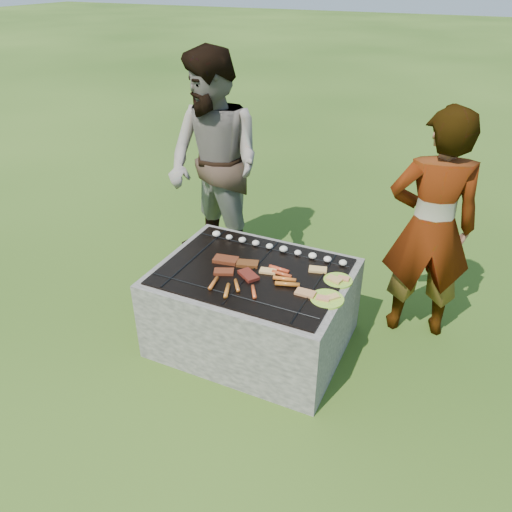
{
  "coord_description": "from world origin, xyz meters",
  "views": [
    {
      "loc": [
        1.24,
        -2.6,
        2.41
      ],
      "look_at": [
        0.0,
        0.05,
        0.7
      ],
      "focal_mm": 35.0,
      "sensor_mm": 36.0,
      "label": 1
    }
  ],
  "objects_px": {
    "plate_far": "(338,280)",
    "plate_near": "(327,299)",
    "bystander": "(214,166)",
    "fire_pit": "(253,310)",
    "cook": "(431,228)"
  },
  "relations": [
    {
      "from": "plate_far",
      "to": "bystander",
      "type": "height_order",
      "value": "bystander"
    },
    {
      "from": "fire_pit",
      "to": "plate_near",
      "type": "xyz_separation_m",
      "value": [
        0.56,
        -0.1,
        0.33
      ]
    },
    {
      "from": "plate_far",
      "to": "cook",
      "type": "distance_m",
      "value": 0.76
    },
    {
      "from": "plate_far",
      "to": "bystander",
      "type": "bearing_deg",
      "value": 150.66
    },
    {
      "from": "plate_far",
      "to": "cook",
      "type": "height_order",
      "value": "cook"
    },
    {
      "from": "fire_pit",
      "to": "plate_far",
      "type": "xyz_separation_m",
      "value": [
        0.56,
        0.13,
        0.33
      ]
    },
    {
      "from": "plate_near",
      "to": "cook",
      "type": "height_order",
      "value": "cook"
    },
    {
      "from": "fire_pit",
      "to": "plate_near",
      "type": "distance_m",
      "value": 0.66
    },
    {
      "from": "fire_pit",
      "to": "plate_far",
      "type": "distance_m",
      "value": 0.66
    },
    {
      "from": "fire_pit",
      "to": "cook",
      "type": "distance_m",
      "value": 1.36
    },
    {
      "from": "bystander",
      "to": "plate_near",
      "type": "bearing_deg",
      "value": -15.93
    },
    {
      "from": "fire_pit",
      "to": "bystander",
      "type": "distance_m",
      "value": 1.35
    },
    {
      "from": "fire_pit",
      "to": "bystander",
      "type": "bearing_deg",
      "value": 131.37
    },
    {
      "from": "plate_near",
      "to": "bystander",
      "type": "distance_m",
      "value": 1.7
    },
    {
      "from": "plate_far",
      "to": "plate_near",
      "type": "xyz_separation_m",
      "value": [
        0.0,
        -0.23,
        -0.0
      ]
    }
  ]
}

